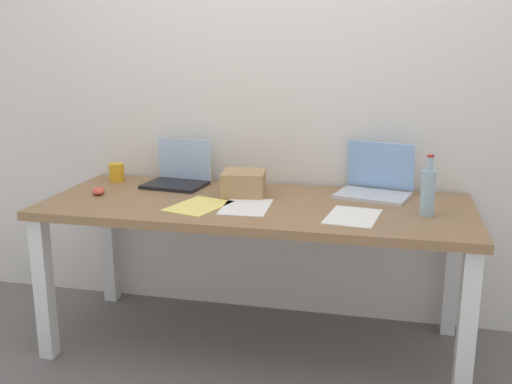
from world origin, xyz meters
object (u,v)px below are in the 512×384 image
Objects in this scene: coffee_mug at (117,172)px; beer_bottle at (428,191)px; laptop_left at (178,176)px; desk at (256,220)px; cardboard_box at (244,183)px; laptop_right at (375,184)px; computer_mouse at (99,191)px.

beer_bottle is at bearing -10.97° from coffee_mug.
beer_bottle is at bearing -13.42° from laptop_left.
desk is at bearing -27.71° from laptop_left.
desk is 0.21m from cardboard_box.
laptop_right is 3.86× the size of computer_mouse.
laptop_right is 0.38m from beer_bottle.
desk is at bearing 176.49° from beer_bottle.
laptop_right is 0.64m from cardboard_box.
desk is at bearing -54.17° from cardboard_box.
laptop_right is at bearing 11.73° from cardboard_box.
beer_bottle is 1.63m from coffee_mug.
cardboard_box is at bearing -9.34° from computer_mouse.
laptop_right reaches higher than desk.
cardboard_box is 0.75m from coffee_mug.
laptop_right is 1.89× the size of cardboard_box.
desk is 0.88m from coffee_mug.
coffee_mug is at bearing 76.64° from computer_mouse.
coffee_mug is (-0.36, 0.01, -0.00)m from laptop_left.
laptop_right reaches higher than laptop_left.
beer_bottle is at bearing -52.78° from laptop_right.
desk is at bearing -19.61° from computer_mouse.
computer_mouse is at bearing -168.17° from laptop_right.
laptop_right reaches higher than cardboard_box.
laptop_right is at bearing 25.40° from desk.
laptop_right is 1.45× the size of beer_bottle.
cardboard_box is (0.38, -0.12, 0.01)m from laptop_left.
desk is 5.16× the size of laptop_right.
computer_mouse is 0.72m from cardboard_box.
cardboard_box is (-0.63, -0.13, 0.00)m from laptop_right.
computer_mouse is (-1.56, 0.02, -0.09)m from beer_bottle.
beer_bottle reaches higher than laptop_right.
coffee_mug is at bearing 169.46° from cardboard_box.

